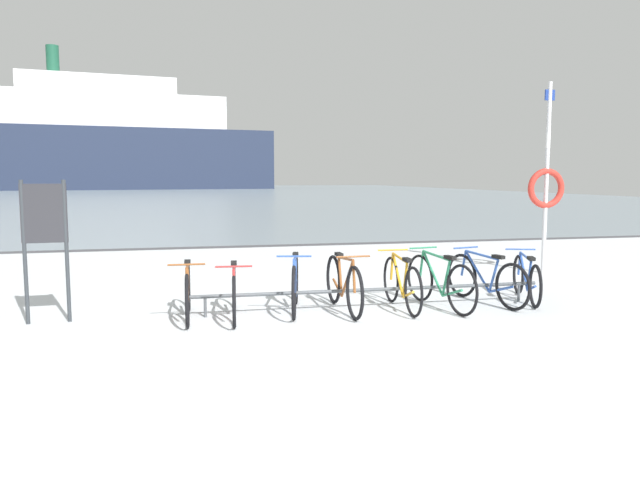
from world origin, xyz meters
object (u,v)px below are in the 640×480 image
(bicycle_2, at_px, (295,284))
(bicycle_7, at_px, (526,279))
(bicycle_5, at_px, (440,282))
(bicycle_6, at_px, (486,279))
(bicycle_0, at_px, (188,292))
(bicycle_3, at_px, (344,284))
(rescue_post, at_px, (546,184))
(info_sign, at_px, (45,227))
(ferry_ship, at_px, (107,143))
(bicycle_1, at_px, (234,292))
(bicycle_4, at_px, (402,284))

(bicycle_2, bearing_deg, bicycle_7, -0.89)
(bicycle_5, distance_m, bicycle_6, 0.82)
(bicycle_0, relative_size, bicycle_5, 0.93)
(bicycle_3, height_order, bicycle_5, bicycle_3)
(bicycle_7, xyz_separation_m, rescue_post, (1.79, 2.29, 1.40))
(bicycle_2, xyz_separation_m, bicycle_3, (0.66, -0.13, -0.00))
(info_sign, distance_m, ferry_ship, 85.32)
(bicycle_1, relative_size, bicycle_6, 0.97)
(bicycle_0, relative_size, info_sign, 0.89)
(bicycle_7, bearing_deg, bicycle_1, -177.97)
(bicycle_2, bearing_deg, bicycle_5, -6.87)
(bicycle_4, height_order, bicycle_7, bicycle_4)
(bicycle_5, distance_m, rescue_post, 4.35)
(bicycle_2, height_order, bicycle_7, bicycle_2)
(bicycle_6, bearing_deg, bicycle_1, -178.18)
(bicycle_7, bearing_deg, info_sign, 179.01)
(bicycle_4, xyz_separation_m, rescue_post, (3.85, 2.43, 1.37))
(bicycle_6, xyz_separation_m, bicycle_7, (0.70, 0.04, -0.02))
(bicycle_2, bearing_deg, ferry_ship, 98.31)
(bicycle_4, distance_m, rescue_post, 4.76)
(bicycle_3, relative_size, ferry_ship, 0.04)
(bicycle_4, relative_size, bicycle_6, 0.96)
(ferry_ship, bearing_deg, rescue_post, -77.88)
(bicycle_1, distance_m, bicycle_4, 2.36)
(bicycle_2, relative_size, bicycle_7, 1.06)
(bicycle_0, height_order, bicycle_5, bicycle_5)
(rescue_post, xyz_separation_m, ferry_ship, (-17.72, 82.47, 5.00))
(bicycle_0, xyz_separation_m, bicycle_2, (1.46, 0.13, 0.02))
(bicycle_1, distance_m, bicycle_5, 2.91)
(rescue_post, bearing_deg, ferry_ship, 102.12)
(bicycle_4, bearing_deg, bicycle_5, -5.49)
(bicycle_6, relative_size, bicycle_7, 1.09)
(bicycle_5, relative_size, ferry_ship, 0.04)
(bicycle_5, height_order, rescue_post, rescue_post)
(bicycle_0, relative_size, bicycle_7, 1.02)
(ferry_ship, bearing_deg, bicycle_0, -82.67)
(bicycle_2, xyz_separation_m, bicycle_5, (2.05, -0.25, -0.00))
(bicycle_4, distance_m, bicycle_5, 0.56)
(info_sign, height_order, rescue_post, rescue_post)
(bicycle_4, xyz_separation_m, ferry_ship, (-13.87, 84.90, 6.37))
(bicycle_7, distance_m, ferry_ship, 86.49)
(bicycle_0, distance_m, bicycle_4, 2.96)
(bicycle_6, bearing_deg, info_sign, 178.53)
(bicycle_6, xyz_separation_m, ferry_ship, (-15.22, 84.80, 6.38))
(bicycle_1, xyz_separation_m, bicycle_4, (2.36, 0.02, 0.02))
(bicycle_3, relative_size, bicycle_5, 1.02)
(bicycle_3, distance_m, bicycle_6, 2.19)
(bicycle_2, xyz_separation_m, ferry_ship, (-12.37, 84.71, 6.36))
(info_sign, relative_size, ferry_ship, 0.04)
(info_sign, bearing_deg, bicycle_0, -6.15)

